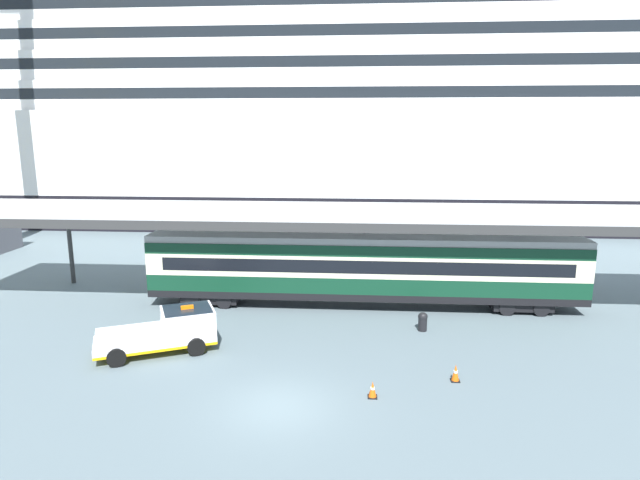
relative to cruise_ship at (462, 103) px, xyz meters
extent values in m
plane|color=slate|center=(-14.74, -48.06, -12.87)|extent=(400.00, 400.00, 0.00)
cube|color=black|center=(-0.14, 0.01, -11.13)|extent=(155.57, 31.66, 3.48)
cube|color=white|center=(-0.14, 0.01, -5.32)|extent=(155.57, 31.66, 8.13)
cube|color=white|center=(-0.14, 0.01, 0.16)|extent=(143.12, 29.13, 2.84)
cube|color=black|center=(-0.14, -14.50, 0.30)|extent=(136.90, 0.12, 1.02)
cube|color=white|center=(-0.14, 0.01, 3.00)|extent=(137.40, 27.96, 2.84)
cube|color=black|center=(-0.14, -13.92, 3.14)|extent=(131.42, 0.12, 1.02)
cube|color=white|center=(-0.14, 0.01, 5.83)|extent=(131.67, 26.80, 2.84)
cube|color=black|center=(-0.14, -13.34, 5.98)|extent=(125.95, 0.12, 1.02)
cube|color=white|center=(-0.14, 0.01, 8.67)|extent=(125.95, 25.63, 2.84)
cube|color=#B5B5B5|center=(-11.61, -35.92, -7.54)|extent=(47.14, 6.22, 0.25)
cube|color=#323232|center=(-11.61, -38.93, -7.92)|extent=(47.14, 0.20, 0.50)
cylinder|color=#323232|center=(-30.46, -33.21, -10.27)|extent=(0.28, 0.28, 5.20)
cylinder|color=#323232|center=(-21.04, -33.21, -10.27)|extent=(0.28, 0.28, 5.20)
cylinder|color=#323232|center=(-11.61, -33.21, -10.27)|extent=(0.28, 0.28, 5.20)
cylinder|color=#323232|center=(-2.18, -33.21, -10.27)|extent=(0.28, 0.28, 5.20)
cube|color=black|center=(-11.61, -36.42, -12.02)|extent=(24.02, 2.80, 0.40)
cube|color=#0F3823|center=(-11.61, -36.42, -11.37)|extent=(24.02, 2.80, 0.90)
cube|color=beige|center=(-11.61, -36.42, -10.32)|extent=(24.02, 2.80, 1.20)
cube|color=black|center=(-11.61, -37.79, -10.27)|extent=(22.09, 0.08, 0.72)
cube|color=#0F3823|center=(-11.61, -36.42, -9.42)|extent=(24.02, 2.80, 0.60)
cube|color=#A3A3A3|center=(-11.61, -36.42, -8.94)|extent=(24.02, 2.69, 0.36)
cube|color=black|center=(-20.25, -36.42, -12.42)|extent=(3.20, 2.35, 0.50)
cylinder|color=black|center=(-21.15, -37.60, -12.45)|extent=(0.84, 0.12, 0.84)
cylinder|color=black|center=(-19.35, -37.60, -12.45)|extent=(0.84, 0.12, 0.84)
cube|color=black|center=(-2.96, -36.42, -12.42)|extent=(3.20, 2.35, 0.50)
cylinder|color=black|center=(-3.86, -37.60, -12.45)|extent=(0.84, 0.12, 0.84)
cylinder|color=black|center=(-2.06, -37.60, -12.45)|extent=(0.84, 0.12, 0.84)
cube|color=white|center=(-20.94, -43.67, -12.29)|extent=(5.56, 3.98, 0.36)
cube|color=#F2B20C|center=(-20.94, -43.67, -12.42)|extent=(5.57, 4.00, 0.12)
cube|color=white|center=(-19.61, -43.06, -11.56)|extent=(2.88, 2.70, 1.10)
cube|color=#19232D|center=(-19.61, -43.06, -11.21)|extent=(2.66, 2.54, 0.44)
cube|color=orange|center=(-19.61, -43.06, -10.93)|extent=(0.59, 0.41, 0.16)
cube|color=white|center=(-21.89, -44.10, -11.93)|extent=(3.45, 2.96, 0.36)
cylinder|color=black|center=(-19.84, -42.07, -12.47)|extent=(0.83, 0.56, 0.80)
cylinder|color=black|center=(-19.01, -43.89, -12.47)|extent=(0.83, 0.56, 0.80)
cylinder|color=black|center=(-22.87, -43.45, -12.47)|extent=(0.83, 0.56, 0.80)
cylinder|color=black|center=(-22.04, -45.27, -12.47)|extent=(0.83, 0.56, 0.80)
cube|color=black|center=(-7.97, -45.57, -12.85)|extent=(0.36, 0.36, 0.04)
cone|color=#EA590F|center=(-7.97, -45.57, -12.50)|extent=(0.30, 0.30, 0.67)
cylinder|color=white|center=(-7.97, -45.57, -12.46)|extent=(0.17, 0.17, 0.09)
cube|color=black|center=(-11.29, -47.14, -12.85)|extent=(0.36, 0.36, 0.04)
cone|color=#EA590F|center=(-11.29, -47.14, -12.53)|extent=(0.30, 0.30, 0.60)
cylinder|color=white|center=(-11.29, -47.14, -12.50)|extent=(0.17, 0.17, 0.08)
cylinder|color=black|center=(-8.65, -40.14, -12.52)|extent=(0.44, 0.44, 0.70)
sphere|color=black|center=(-8.65, -40.14, -12.15)|extent=(0.48, 0.48, 0.48)
camera|label=1|loc=(-11.90, -65.74, -2.98)|focal=30.12mm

